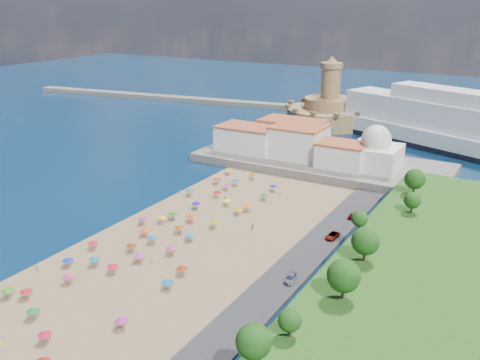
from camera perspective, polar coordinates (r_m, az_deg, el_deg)
The scene contains 12 objects.
ground at distance 139.95m, azimuth -6.58°, elevation -5.71°, with size 700.00×700.00×0.00m, color #071938.
terrace at distance 195.25m, azimuth 8.60°, elevation 1.85°, with size 90.00×36.00×3.00m, color #59544C.
jetty at distance 234.58m, azimuth 6.79°, elevation 4.74°, with size 18.00×70.00×2.40m, color #59544C.
breakwater at distance 320.86m, azimuth -6.29°, elevation 8.59°, with size 200.00×7.00×2.60m, color #59544C.
waterfront_buildings at distance 198.97m, azimuth 5.27°, elevation 4.22°, with size 57.00×29.00×11.00m.
domed_building at distance 185.37m, azimuth 14.23°, elevation 2.97°, with size 16.00×16.00×15.00m.
fortress at distance 260.59m, azimuth 9.49°, elevation 7.27°, with size 40.00×40.00×32.40m.
cruise_ship at distance 226.55m, azimuth 22.82°, elevation 4.84°, with size 132.94×68.68×29.51m.
beach_parasols at distance 132.33m, azimuth -9.84°, elevation -6.35°, with size 32.41×116.98×2.20m.
beachgoers at distance 143.18m, azimuth -5.06°, elevation -4.59°, with size 32.69×92.58×1.78m.
parked_cars at distance 124.39m, azimuth 7.44°, elevation -8.34°, with size 2.65×76.75×1.41m.
hillside_trees at distance 108.25m, azimuth 11.46°, elevation -7.70°, with size 13.66×110.00×7.84m.
Camera 1 is at (77.01, -101.51, 57.89)m, focal length 40.00 mm.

